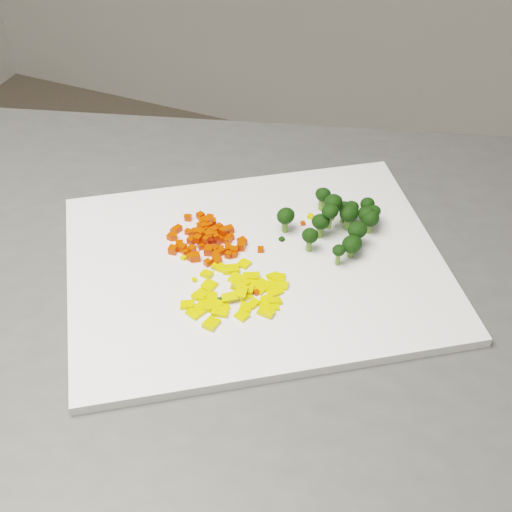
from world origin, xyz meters
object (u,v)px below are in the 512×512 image
at_px(carrot_pile, 208,230).
at_px(broccoli_pile, 333,215).
at_px(cutting_board, 256,266).
at_px(pepper_pile, 235,289).
at_px(counter_block, 251,475).

xyz_separation_m(carrot_pile, broccoli_pile, (0.15, 0.07, 0.01)).
bearing_deg(cutting_board, pepper_pile, -90.70).
bearing_deg(pepper_pile, broccoli_pile, 65.55).
relative_size(counter_block, broccoli_pile, 8.72).
height_order(counter_block, carrot_pile, carrot_pile).
xyz_separation_m(pepper_pile, broccoli_pile, (0.07, 0.16, 0.02)).
bearing_deg(cutting_board, counter_block, -87.31).
bearing_deg(pepper_pile, counter_block, 87.29).
bearing_deg(cutting_board, broccoli_pile, 52.72).
height_order(counter_block, broccoli_pile, broccoli_pile).
distance_m(cutting_board, carrot_pile, 0.08).
relative_size(carrot_pile, pepper_pile, 0.86).
xyz_separation_m(cutting_board, broccoli_pile, (0.07, 0.09, 0.04)).
bearing_deg(carrot_pile, counter_block, -28.57).
bearing_deg(counter_block, cutting_board, 92.69).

